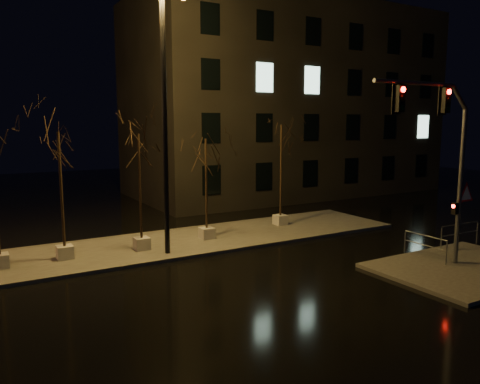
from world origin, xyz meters
TOP-DOWN VIEW (x-y plane):
  - ground at (0.00, 0.00)m, footprint 90.00×90.00m
  - median at (0.00, 6.00)m, footprint 22.00×5.00m
  - sidewalk_corner at (7.50, -3.50)m, footprint 7.00×5.00m
  - building at (14.00, 18.00)m, footprint 25.00×12.00m
  - tree_1 at (-6.13, 5.72)m, footprint 1.80×1.80m
  - tree_2 at (-2.86, 5.46)m, footprint 1.80×1.80m
  - tree_3 at (0.58, 5.78)m, footprint 1.80×1.80m
  - tree_4 at (5.58, 6.57)m, footprint 1.80×1.80m
  - traffic_signal_mast at (6.43, -2.99)m, footprint 5.87×0.24m
  - streetlight_main at (-2.06, 4.34)m, footprint 2.73×1.24m
  - guard_rail_a at (10.00, -1.50)m, footprint 2.53×0.17m
  - guard_rail_b at (7.01, -1.94)m, footprint 0.05×2.13m

SIDE VIEW (x-z plane):
  - ground at x=0.00m, z-range 0.00..0.00m
  - median at x=0.00m, z-range 0.00..0.15m
  - sidewalk_corner at x=7.50m, z-range 0.00..0.15m
  - guard_rail_b at x=7.01m, z-range 0.30..1.31m
  - guard_rail_a at x=10.00m, z-range 0.32..1.41m
  - tree_3 at x=0.58m, z-range 1.46..6.52m
  - tree_2 at x=-2.86m, z-range 1.54..6.89m
  - tree_1 at x=-6.13m, z-range 1.57..7.04m
  - tree_4 at x=5.58m, z-range 1.63..7.37m
  - traffic_signal_mast at x=6.43m, z-range 1.27..8.44m
  - streetlight_main at x=-2.06m, z-range 1.01..12.21m
  - building at x=14.00m, z-range 0.00..15.00m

